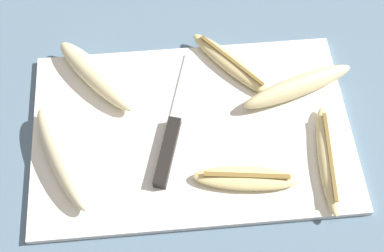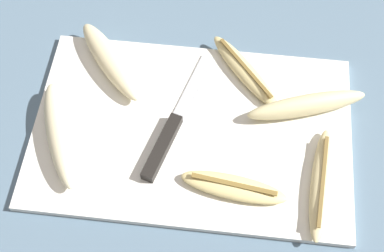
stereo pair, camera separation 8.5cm
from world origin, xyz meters
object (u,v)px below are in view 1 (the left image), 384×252
Objects in this scene: knife at (171,140)px; banana_mellow_near at (329,159)px; banana_cream_curved at (96,75)px; banana_bright_far at (62,157)px; banana_soft_right at (298,86)px; banana_spotted_left at (231,64)px; banana_golden_short at (246,178)px.

knife is 0.25m from banana_mellow_near.
banana_cream_curved is 0.16m from banana_bright_far.
banana_mellow_near is (0.36, -0.18, -0.01)m from banana_cream_curved.
banana_soft_right is 1.01× the size of banana_bright_far.
banana_spotted_left is (0.23, 0.01, -0.01)m from banana_cream_curved.
banana_bright_far is 0.32m from banana_spotted_left.
banana_bright_far reaches higher than banana_cream_curved.
banana_bright_far is (-0.05, -0.15, 0.00)m from banana_cream_curved.
banana_spotted_left is at bearing 66.33° from knife.
banana_soft_right is (0.33, -0.05, 0.00)m from banana_cream_curved.
knife is at bearing 7.15° from banana_bright_far.
banana_bright_far reaches higher than knife.
knife is at bearing -129.68° from banana_spotted_left.
banana_spotted_left reaches higher than knife.
banana_spotted_left is at bearing 149.04° from banana_soft_right.
banana_cream_curved is (-0.12, 0.13, 0.01)m from knife.
banana_soft_right is at bearing -9.04° from banana_cream_curved.
banana_spotted_left is (-0.10, 0.06, -0.01)m from banana_soft_right.
banana_bright_far is (-0.38, -0.10, -0.00)m from banana_soft_right.
banana_golden_short is 0.84× the size of banana_bright_far.
knife is at bearing -160.81° from banana_soft_right.
banana_cream_curved is 0.91× the size of banana_mellow_near.
knife is 0.23m from banana_soft_right.
banana_golden_short is 0.13m from banana_mellow_near.
banana_soft_right reaches higher than banana_golden_short.
banana_mellow_near is at bearing -56.69° from banana_spotted_left.
banana_golden_short is (-0.11, -0.15, -0.01)m from banana_soft_right.
banana_bright_far is 0.41m from banana_mellow_near.
banana_golden_short reaches higher than knife.
banana_soft_right is 0.19m from banana_golden_short.
banana_golden_short is 0.28m from banana_bright_far.
banana_mellow_near is (0.13, -0.19, 0.00)m from banana_spotted_left.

